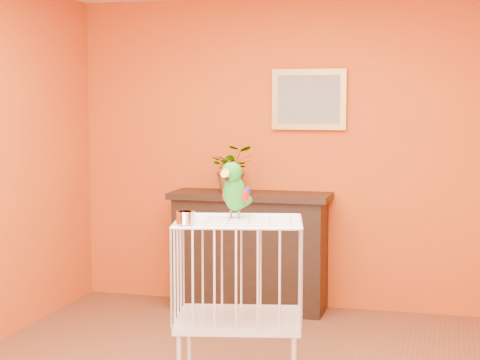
# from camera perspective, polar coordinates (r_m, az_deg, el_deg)

# --- Properties ---
(room_shell) EXTENTS (4.50, 4.50, 4.50)m
(room_shell) POSITION_cam_1_polar(r_m,az_deg,el_deg) (4.51, -0.02, 3.73)
(room_shell) COLOR #C33E12
(room_shell) RESTS_ON ground
(console_cabinet) EXTENTS (1.32, 0.48, 0.98)m
(console_cabinet) POSITION_cam_1_polar(r_m,az_deg,el_deg) (6.69, 0.72, -5.08)
(console_cabinet) COLOR black
(console_cabinet) RESTS_ON ground
(potted_plant) EXTENTS (0.46, 0.48, 0.31)m
(potted_plant) POSITION_cam_1_polar(r_m,az_deg,el_deg) (6.67, -0.49, 0.46)
(potted_plant) COLOR #26722D
(potted_plant) RESTS_ON console_cabinet
(framed_picture) EXTENTS (0.62, 0.04, 0.50)m
(framed_picture) POSITION_cam_1_polar(r_m,az_deg,el_deg) (6.68, 4.92, 5.73)
(framed_picture) COLOR gold
(framed_picture) RESTS_ON room_shell
(birdcage) EXTENTS (0.79, 0.66, 1.07)m
(birdcage) POSITION_cam_1_polar(r_m,az_deg,el_deg) (4.59, -0.09, -9.24)
(birdcage) COLOR silver
(birdcage) RESTS_ON ground
(feed_cup) EXTENTS (0.10, 0.10, 0.07)m
(feed_cup) POSITION_cam_1_polar(r_m,az_deg,el_deg) (4.31, -3.90, -2.69)
(feed_cup) COLOR silver
(feed_cup) RESTS_ON birdcage
(parrot) EXTENTS (0.17, 0.29, 0.33)m
(parrot) POSITION_cam_1_polar(r_m,az_deg,el_deg) (4.54, -0.38, -0.67)
(parrot) COLOR #59544C
(parrot) RESTS_ON birdcage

